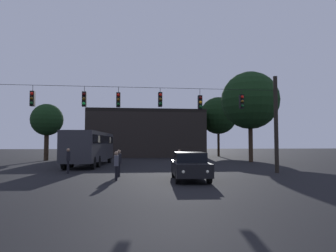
{
  "coord_description": "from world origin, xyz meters",
  "views": [
    {
      "loc": [
        -0.66,
        -6.35,
        2.0
      ],
      "look_at": [
        1.93,
        15.25,
        3.25
      ],
      "focal_mm": 32.66,
      "sensor_mm": 36.0,
      "label": 1
    }
  ],
  "objects_px": {
    "pedestrian_crossing_center": "(68,159)",
    "tree_left_silhouette": "(218,116)",
    "pedestrian_crossing_left": "(119,161)",
    "tree_behind_building": "(47,120)",
    "city_bus": "(91,145)",
    "pedestrian_near_bus": "(116,164)",
    "tree_right_far": "(250,101)",
    "car_near_right": "(190,166)",
    "pedestrian_crossing_right": "(179,160)"
  },
  "relations": [
    {
      "from": "city_bus",
      "to": "tree_behind_building",
      "type": "bearing_deg",
      "value": 124.87
    },
    {
      "from": "city_bus",
      "to": "pedestrian_crossing_center",
      "type": "distance_m",
      "value": 7.5
    },
    {
      "from": "city_bus",
      "to": "pedestrian_near_bus",
      "type": "relative_size",
      "value": 7.08
    },
    {
      "from": "tree_left_silhouette",
      "to": "pedestrian_crossing_right",
      "type": "bearing_deg",
      "value": -111.88
    },
    {
      "from": "tree_left_silhouette",
      "to": "tree_right_far",
      "type": "distance_m",
      "value": 14.57
    },
    {
      "from": "car_near_right",
      "to": "tree_behind_building",
      "type": "bearing_deg",
      "value": 122.09
    },
    {
      "from": "tree_left_silhouette",
      "to": "pedestrian_crossing_center",
      "type": "bearing_deg",
      "value": -124.85
    },
    {
      "from": "pedestrian_crossing_center",
      "to": "tree_behind_building",
      "type": "distance_m",
      "value": 17.81
    },
    {
      "from": "city_bus",
      "to": "pedestrian_crossing_left",
      "type": "distance_m",
      "value": 10.12
    },
    {
      "from": "pedestrian_near_bus",
      "to": "tree_right_far",
      "type": "xyz_separation_m",
      "value": [
        13.7,
        15.03,
        5.82
      ]
    },
    {
      "from": "city_bus",
      "to": "tree_left_silhouette",
      "type": "xyz_separation_m",
      "value": [
        17.21,
        18.0,
        4.51
      ]
    },
    {
      "from": "tree_behind_building",
      "to": "pedestrian_crossing_left",
      "type": "bearing_deg",
      "value": -63.73
    },
    {
      "from": "pedestrian_near_bus",
      "to": "tree_left_silhouette",
      "type": "distance_m",
      "value": 33.33
    },
    {
      "from": "pedestrian_crossing_left",
      "to": "tree_behind_building",
      "type": "height_order",
      "value": "tree_behind_building"
    },
    {
      "from": "car_near_right",
      "to": "pedestrian_near_bus",
      "type": "height_order",
      "value": "pedestrian_near_bus"
    },
    {
      "from": "pedestrian_crossing_center",
      "to": "pedestrian_crossing_left",
      "type": "bearing_deg",
      "value": -32.87
    },
    {
      "from": "pedestrian_crossing_right",
      "to": "tree_right_far",
      "type": "distance_m",
      "value": 15.65
    },
    {
      "from": "tree_left_silhouette",
      "to": "tree_right_far",
      "type": "height_order",
      "value": "tree_right_far"
    },
    {
      "from": "city_bus",
      "to": "pedestrian_crossing_right",
      "type": "relative_size",
      "value": 7.05
    },
    {
      "from": "tree_left_silhouette",
      "to": "tree_behind_building",
      "type": "height_order",
      "value": "tree_left_silhouette"
    },
    {
      "from": "pedestrian_crossing_left",
      "to": "tree_behind_building",
      "type": "bearing_deg",
      "value": 116.27
    },
    {
      "from": "car_near_right",
      "to": "pedestrian_crossing_right",
      "type": "xyz_separation_m",
      "value": [
        0.11,
        4.48,
        0.09
      ]
    },
    {
      "from": "city_bus",
      "to": "car_near_right",
      "type": "xyz_separation_m",
      "value": [
        6.87,
        -11.95,
        -1.07
      ]
    },
    {
      "from": "pedestrian_near_bus",
      "to": "tree_right_far",
      "type": "bearing_deg",
      "value": 47.66
    },
    {
      "from": "city_bus",
      "to": "pedestrian_crossing_center",
      "type": "xyz_separation_m",
      "value": [
        -0.49,
        -7.43,
        -0.91
      ]
    },
    {
      "from": "tree_behind_building",
      "to": "pedestrian_crossing_right",
      "type": "bearing_deg",
      "value": -51.17
    },
    {
      "from": "pedestrian_crossing_center",
      "to": "pedestrian_near_bus",
      "type": "height_order",
      "value": "pedestrian_crossing_center"
    },
    {
      "from": "pedestrian_crossing_right",
      "to": "pedestrian_near_bus",
      "type": "distance_m",
      "value": 5.81
    },
    {
      "from": "pedestrian_crossing_left",
      "to": "pedestrian_near_bus",
      "type": "bearing_deg",
      "value": -91.71
    },
    {
      "from": "city_bus",
      "to": "pedestrian_near_bus",
      "type": "height_order",
      "value": "city_bus"
    },
    {
      "from": "pedestrian_crossing_left",
      "to": "pedestrian_crossing_right",
      "type": "height_order",
      "value": "pedestrian_crossing_left"
    },
    {
      "from": "car_near_right",
      "to": "tree_right_far",
      "type": "xyz_separation_m",
      "value": [
        9.7,
        15.4,
        5.91
      ]
    },
    {
      "from": "pedestrian_crossing_left",
      "to": "tree_right_far",
      "type": "height_order",
      "value": "tree_right_far"
    },
    {
      "from": "pedestrian_crossing_center",
      "to": "tree_left_silhouette",
      "type": "relative_size",
      "value": 0.18
    },
    {
      "from": "pedestrian_crossing_right",
      "to": "tree_left_silhouette",
      "type": "relative_size",
      "value": 0.17
    },
    {
      "from": "tree_left_silhouette",
      "to": "tree_right_far",
      "type": "bearing_deg",
      "value": -92.52
    },
    {
      "from": "pedestrian_crossing_left",
      "to": "tree_left_silhouette",
      "type": "xyz_separation_m",
      "value": [
        14.28,
        27.64,
        5.46
      ]
    },
    {
      "from": "pedestrian_near_bus",
      "to": "city_bus",
      "type": "bearing_deg",
      "value": 103.94
    },
    {
      "from": "pedestrian_crossing_right",
      "to": "pedestrian_near_bus",
      "type": "xyz_separation_m",
      "value": [
        -4.11,
        -4.11,
        -0.0
      ]
    },
    {
      "from": "tree_behind_building",
      "to": "pedestrian_near_bus",
      "type": "bearing_deg",
      "value": -66.05
    },
    {
      "from": "pedestrian_crossing_right",
      "to": "pedestrian_near_bus",
      "type": "height_order",
      "value": "pedestrian_crossing_right"
    },
    {
      "from": "car_near_right",
      "to": "pedestrian_near_bus",
      "type": "relative_size",
      "value": 2.81
    },
    {
      "from": "pedestrian_near_bus",
      "to": "pedestrian_crossing_right",
      "type": "bearing_deg",
      "value": 45.03
    },
    {
      "from": "tree_right_far",
      "to": "car_near_right",
      "type": "bearing_deg",
      "value": -122.21
    },
    {
      "from": "pedestrian_crossing_right",
      "to": "tree_left_silhouette",
      "type": "height_order",
      "value": "tree_left_silhouette"
    },
    {
      "from": "car_near_right",
      "to": "pedestrian_crossing_right",
      "type": "distance_m",
      "value": 4.49
    },
    {
      "from": "pedestrian_crossing_right",
      "to": "car_near_right",
      "type": "bearing_deg",
      "value": -91.44
    },
    {
      "from": "pedestrian_crossing_center",
      "to": "tree_left_silhouette",
      "type": "height_order",
      "value": "tree_left_silhouette"
    },
    {
      "from": "city_bus",
      "to": "tree_right_far",
      "type": "xyz_separation_m",
      "value": [
        16.57,
        3.45,
        4.84
      ]
    },
    {
      "from": "tree_left_silhouette",
      "to": "car_near_right",
      "type": "bearing_deg",
      "value": -109.05
    }
  ]
}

